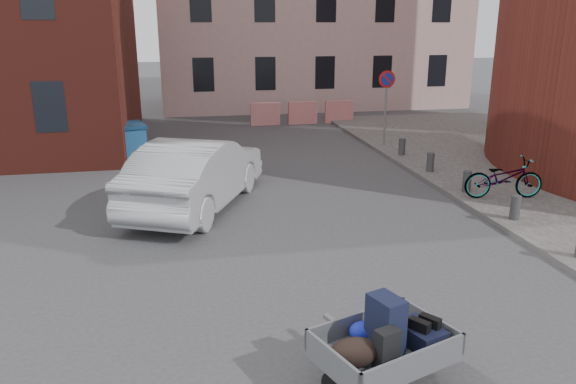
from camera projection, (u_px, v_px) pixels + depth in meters
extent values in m
plane|color=#38383A|center=(259.00, 267.00, 10.45)|extent=(120.00, 120.00, 0.00)
cylinder|color=gray|center=(385.00, 109.00, 20.08)|extent=(0.07, 0.07, 2.60)
cylinder|color=red|center=(387.00, 79.00, 19.76)|extent=(0.60, 0.03, 0.60)
cylinder|color=navy|center=(387.00, 79.00, 19.74)|extent=(0.44, 0.03, 0.44)
cylinder|color=#3A3A3D|center=(515.00, 207.00, 12.58)|extent=(0.22, 0.22, 0.55)
cylinder|color=#3A3A3D|center=(467.00, 181.00, 14.65)|extent=(0.22, 0.22, 0.55)
cylinder|color=#3A3A3D|center=(430.00, 162.00, 16.72)|extent=(0.22, 0.22, 0.55)
cylinder|color=#3A3A3D|center=(402.00, 147.00, 18.78)|extent=(0.22, 0.22, 0.55)
cube|color=red|center=(265.00, 114.00, 24.86)|extent=(1.30, 0.18, 1.00)
cube|color=red|center=(303.00, 113.00, 25.18)|extent=(1.30, 0.18, 1.00)
cube|color=red|center=(339.00, 112.00, 25.50)|extent=(1.30, 0.18, 1.00)
cylinder|color=black|center=(425.00, 354.00, 7.31)|extent=(0.24, 0.45, 0.44)
cube|color=slate|center=(383.00, 354.00, 6.88)|extent=(1.88, 1.58, 0.08)
cube|color=slate|center=(332.00, 361.00, 6.44)|extent=(0.41, 1.05, 0.28)
cube|color=slate|center=(431.00, 325.00, 7.22)|extent=(0.41, 1.05, 0.28)
cube|color=slate|center=(357.00, 323.00, 7.27)|extent=(1.52, 0.58, 0.28)
cube|color=slate|center=(415.00, 363.00, 6.40)|extent=(1.52, 0.58, 0.28)
cube|color=slate|center=(340.00, 326.00, 7.64)|extent=(0.31, 0.69, 0.06)
cube|color=#161B35|center=(385.00, 323.00, 6.84)|extent=(0.44, 0.53, 0.70)
cube|color=black|center=(420.00, 335.00, 7.00)|extent=(0.58, 0.70, 0.25)
ellipsoid|color=black|center=(354.00, 353.00, 6.53)|extent=(0.69, 0.54, 0.36)
cube|color=black|center=(387.00, 348.00, 6.51)|extent=(0.32, 0.26, 0.48)
ellipsoid|color=#1722B0|center=(363.00, 331.00, 7.10)|extent=(0.44, 0.41, 0.24)
cube|color=black|center=(419.00, 325.00, 6.87)|extent=(0.24, 0.28, 0.13)
cube|color=black|center=(430.00, 321.00, 6.96)|extent=(0.24, 0.28, 0.13)
cube|color=#1D528A|center=(101.00, 145.00, 18.26)|extent=(2.99, 1.99, 1.10)
cube|color=navy|center=(99.00, 127.00, 18.09)|extent=(3.10, 2.10, 0.09)
imported|color=#A2A5A9|center=(196.00, 173.00, 13.65)|extent=(3.84, 5.52, 1.72)
imported|color=black|center=(504.00, 178.00, 14.07)|extent=(2.05, 0.98, 1.04)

